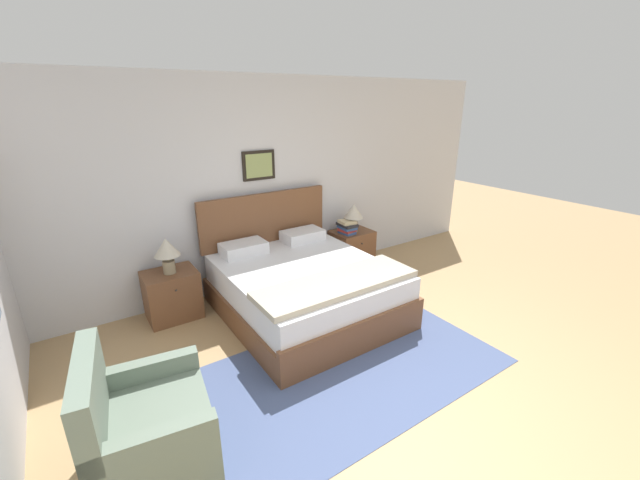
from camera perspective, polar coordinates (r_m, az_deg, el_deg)
name	(u,v)px	position (r m, az deg, el deg)	size (l,w,h in m)	color
ground_plane	(448,429)	(3.38, 18.07, -24.63)	(16.00, 16.00, 0.00)	tan
wall_back	(258,185)	(4.99, -8.96, 7.84)	(7.61, 0.09, 2.60)	silver
area_rug_main	(351,369)	(3.76, 4.51, -18.17)	(2.76, 1.57, 0.01)	#47567F
bed	(304,287)	(4.45, -2.34, -6.78)	(1.70, 1.94, 1.22)	brown
armchair	(147,431)	(3.01, -23.90, -24.06)	(0.82, 0.89, 0.91)	slate
nightstand_near_window	(172,295)	(4.68, -20.70, -7.46)	(0.56, 0.46, 0.54)	brown
nightstand_by_door	(351,249)	(5.69, 4.60, -1.30)	(0.56, 0.46, 0.54)	brown
table_lamp_near_window	(167,250)	(4.46, -21.40, -1.36)	(0.27, 0.27, 0.40)	gray
table_lamp_by_door	(354,213)	(5.51, 4.92, 3.88)	(0.27, 0.27, 0.40)	gray
book_thick_bottom	(347,232)	(5.49, 3.94, 1.12)	(0.18, 0.23, 0.04)	#335693
book_hardcover_middle	(347,230)	(5.48, 3.95, 1.48)	(0.21, 0.23, 0.04)	#B7332D
book_novel_upper	(347,227)	(5.47, 3.96, 1.86)	(0.20, 0.26, 0.04)	#335693
book_slim_near_top	(347,225)	(5.45, 3.97, 2.25)	(0.20, 0.28, 0.04)	#232328
book_paperback_top	(347,222)	(5.44, 3.98, 2.64)	(0.21, 0.22, 0.04)	beige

